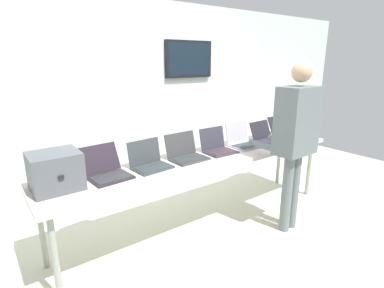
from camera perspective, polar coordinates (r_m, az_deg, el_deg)
ground at (r=3.57m, az=2.31°, el=-14.95°), size 8.00×8.00×0.04m
back_wall at (r=4.05m, az=-7.49°, el=8.10°), size 8.00×0.11×2.52m
workbench at (r=3.25m, az=2.46°, el=-3.21°), size 3.44×0.70×0.80m
equipment_box at (r=2.63m, az=-24.49°, el=-4.67°), size 0.38×0.35×0.30m
laptop_station_0 at (r=2.78m, az=-15.88°, el=-4.81°), size 0.37×0.41×0.26m
laptop_station_1 at (r=2.92m, az=-8.04°, el=-3.36°), size 0.37×0.32×0.26m
laptop_station_2 at (r=3.14m, az=-1.13°, el=-1.78°), size 0.38×0.33×0.26m
laptop_station_3 at (r=3.39m, az=4.85°, el=-0.52°), size 0.34×0.31×0.26m
laptop_station_4 at (r=3.66m, az=9.59°, el=0.62°), size 0.35×0.33×0.28m
laptop_station_5 at (r=3.97m, az=13.91°, el=1.42°), size 0.37×0.34×0.23m
laptop_station_6 at (r=4.31m, az=17.14°, el=2.32°), size 0.36×0.38×0.24m
person at (r=3.23m, az=19.00°, el=2.08°), size 0.44×0.59×1.79m
coffee_mug at (r=3.72m, az=16.51°, el=0.15°), size 0.08×0.08×0.09m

